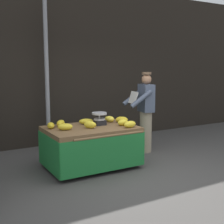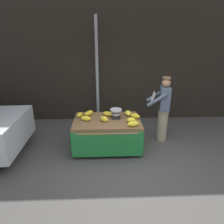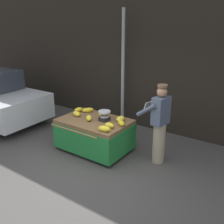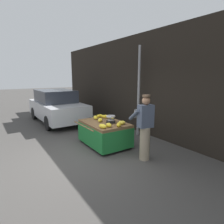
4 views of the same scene
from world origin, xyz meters
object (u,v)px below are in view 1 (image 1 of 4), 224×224
street_pole (47,77)px  banana_bunch_4 (65,127)px  banana_bunch_1 (90,125)px  banana_bunch_8 (51,125)px  banana_bunch_2 (109,119)px  vendor_person (145,112)px  banana_cart (91,138)px  banana_bunch_0 (61,123)px  banana_bunch_6 (123,123)px  banana_bunch_7 (122,120)px  banana_bunch_3 (130,124)px  banana_bunch_5 (87,122)px  weighing_scale (99,119)px

street_pole → banana_bunch_4: 1.84m
banana_bunch_1 → banana_bunch_8: 0.69m
street_pole → banana_bunch_2: 1.75m
banana_bunch_4 → banana_bunch_8: size_ratio=1.15×
banana_bunch_1 → banana_bunch_8: banana_bunch_1 is taller
banana_bunch_8 → vendor_person: (2.13, 0.13, 0.07)m
banana_cart → banana_bunch_0: size_ratio=5.55×
street_pole → banana_bunch_6: 2.13m
banana_bunch_0 → banana_bunch_7: (1.14, -0.26, 0.00)m
banana_bunch_8 → banana_cart: bearing=-18.0°
banana_bunch_0 → banana_bunch_3: bearing=-34.9°
banana_bunch_2 → banana_bunch_4: size_ratio=0.98×
street_pole → banana_bunch_8: size_ratio=14.62×
banana_bunch_1 → banana_bunch_6: 0.64m
banana_bunch_3 → vendor_person: bearing=40.4°
banana_bunch_5 → banana_bunch_4: bearing=-152.2°
banana_bunch_1 → banana_bunch_8: bearing=151.4°
weighing_scale → banana_bunch_4: bearing=-170.0°
weighing_scale → vendor_person: (1.23, 0.25, 0.00)m
weighing_scale → banana_bunch_1: weighing_scale is taller
banana_cart → banana_bunch_7: banana_bunch_7 is taller
banana_bunch_6 → vendor_person: vendor_person is taller
banana_bunch_4 → vendor_person: 2.00m
banana_bunch_1 → banana_bunch_4: bearing=170.5°
banana_bunch_4 → banana_bunch_5: banana_bunch_4 is taller
banana_cart → banana_bunch_6: (0.56, -0.19, 0.27)m
banana_bunch_4 → banana_bunch_7: size_ratio=1.05×
banana_bunch_2 → banana_bunch_3: (0.04, -0.67, 0.00)m
banana_cart → banana_bunch_5: (0.04, 0.25, 0.26)m
weighing_scale → banana_bunch_8: (-0.89, 0.13, -0.06)m
banana_cart → vendor_person: bearing=13.3°
banana_cart → banana_bunch_8: bearing=162.0°
weighing_scale → banana_bunch_7: weighing_scale is taller
banana_bunch_1 → banana_bunch_8: (-0.60, 0.33, -0.01)m
banana_bunch_0 → vendor_person: size_ratio=0.17×
banana_bunch_0 → banana_cart: bearing=-35.2°
banana_bunch_1 → banana_bunch_3: 0.71m
street_pole → banana_bunch_7: (0.96, -1.55, -0.80)m
banana_bunch_3 → banana_bunch_4: 1.14m
banana_bunch_1 → banana_bunch_7: (0.76, 0.17, -0.00)m
weighing_scale → banana_bunch_4: size_ratio=1.10×
banana_bunch_0 → banana_bunch_3: (1.03, -0.72, 0.00)m
banana_bunch_1 → banana_bunch_6: banana_bunch_1 is taller
banana_bunch_1 → banana_bunch_4: banana_bunch_1 is taller
street_pole → banana_bunch_7: bearing=-58.3°
street_pole → weighing_scale: size_ratio=11.50×
banana_bunch_3 → banana_bunch_7: banana_bunch_7 is taller
banana_bunch_0 → banana_bunch_1: (0.38, -0.43, 0.01)m
banana_cart → banana_bunch_1: 0.30m
banana_bunch_3 → banana_bunch_6: banana_bunch_3 is taller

